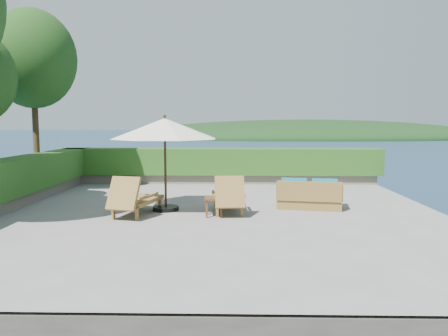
{
  "coord_description": "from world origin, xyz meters",
  "views": [
    {
      "loc": [
        0.57,
        -11.16,
        2.36
      ],
      "look_at": [
        0.3,
        0.8,
        1.1
      ],
      "focal_mm": 35.0,
      "sensor_mm": 36.0,
      "label": 1
    }
  ],
  "objects_px": {
    "lounge_right": "(228,197)",
    "wicker_loveseat": "(309,196)",
    "patio_umbrella": "(165,130)",
    "lounge_left": "(135,198)",
    "side_table": "(214,201)"
  },
  "relations": [
    {
      "from": "wicker_loveseat",
      "to": "lounge_left",
      "type": "bearing_deg",
      "value": -157.67
    },
    {
      "from": "patio_umbrella",
      "to": "lounge_left",
      "type": "distance_m",
      "value": 1.97
    },
    {
      "from": "lounge_left",
      "to": "lounge_right",
      "type": "bearing_deg",
      "value": 23.07
    },
    {
      "from": "side_table",
      "to": "wicker_loveseat",
      "type": "distance_m",
      "value": 2.79
    },
    {
      "from": "lounge_left",
      "to": "side_table",
      "type": "distance_m",
      "value": 2.01
    },
    {
      "from": "patio_umbrella",
      "to": "lounge_right",
      "type": "distance_m",
      "value": 2.43
    },
    {
      "from": "lounge_left",
      "to": "side_table",
      "type": "xyz_separation_m",
      "value": [
        2.01,
        -0.06,
        -0.04
      ]
    },
    {
      "from": "lounge_right",
      "to": "wicker_loveseat",
      "type": "height_order",
      "value": "lounge_right"
    },
    {
      "from": "lounge_left",
      "to": "side_table",
      "type": "bearing_deg",
      "value": 12.5
    },
    {
      "from": "side_table",
      "to": "wicker_loveseat",
      "type": "xyz_separation_m",
      "value": [
        2.57,
        1.07,
        -0.07
      ]
    },
    {
      "from": "side_table",
      "to": "lounge_left",
      "type": "bearing_deg",
      "value": 178.16
    },
    {
      "from": "lounge_left",
      "to": "lounge_right",
      "type": "xyz_separation_m",
      "value": [
        2.37,
        0.36,
        -0.01
      ]
    },
    {
      "from": "lounge_right",
      "to": "wicker_loveseat",
      "type": "distance_m",
      "value": 2.31
    },
    {
      "from": "patio_umbrella",
      "to": "wicker_loveseat",
      "type": "height_order",
      "value": "patio_umbrella"
    },
    {
      "from": "lounge_right",
      "to": "side_table",
      "type": "relative_size",
      "value": 3.73
    }
  ]
}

